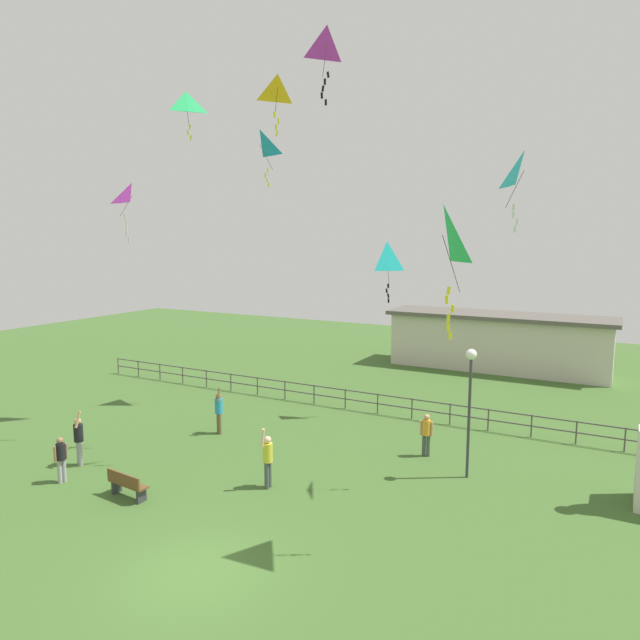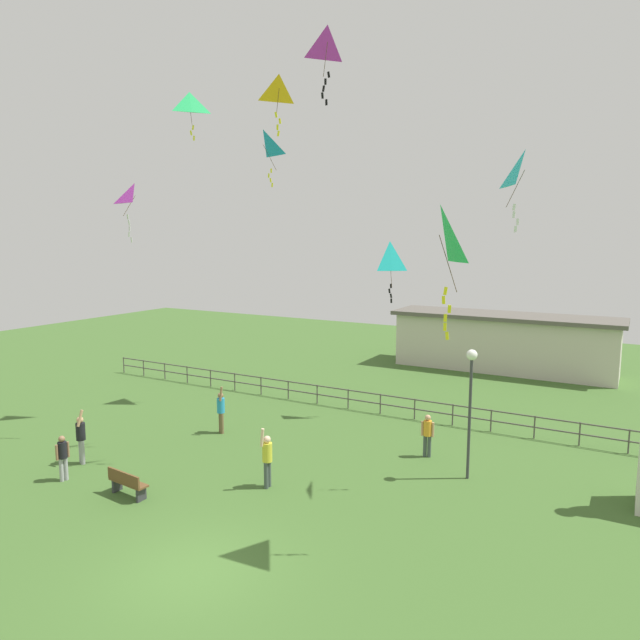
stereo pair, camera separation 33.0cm
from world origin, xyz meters
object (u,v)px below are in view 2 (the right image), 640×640
Objects in this scene: park_bench at (127,482)px; kite_0 at (135,198)px; kite_2 at (190,106)px; lamppost at (471,386)px; person_1 at (427,433)px; kite_3 at (263,146)px; person_3 at (81,436)px; kite_7 at (327,45)px; kite_4 at (390,258)px; person_4 at (63,455)px; kite_6 at (279,90)px; person_5 at (221,409)px; kite_5 at (440,239)px; person_2 at (267,457)px; kite_1 at (524,172)px.

park_bench is 10.82m from kite_0.
park_bench is 15.78m from kite_2.
lamppost is 2.01× the size of kite_0.
kite_3 reaches higher than person_1.
person_3 is (-3.52, 1.10, 0.57)m from park_bench.
lamppost is at bearing 14.14° from kite_7.
lamppost is at bearing 36.53° from park_bench.
person_1 is 0.73× the size of kite_0.
kite_0 is 0.89× the size of kite_3.
kite_4 is (7.58, 7.55, -2.44)m from kite_0.
person_4 is at bearing -141.14° from kite_7.
kite_4 is 8.68m from kite_6.
person_5 is at bearing 178.56° from kite_6.
person_4 is 15.83m from kite_3.
kite_5 is 1.32× the size of kite_7.
kite_3 is (1.71, 3.03, -1.36)m from kite_2.
person_4 is 6.53m from person_5.
kite_7 reaches higher than person_3.
person_2 is 0.82× the size of kite_3.
person_3 is 0.97× the size of kite_6.
kite_5 is at bearing -23.55° from person_5.
kite_7 is at bearing 29.33° from person_3.
kite_5 is at bearing -36.89° from kite_7.
person_3 is at bearing -124.18° from kite_4.
kite_5 is 1.53× the size of kite_6.
kite_6 is (5.66, -1.62, -0.37)m from kite_2.
kite_1 is at bearing 27.21° from person_4.
person_5 is 13.02m from kite_2.
person_5 is 9.15m from kite_0.
kite_0 is at bearing -162.23° from person_1.
kite_0 is at bearing -135.11° from kite_4.
kite_2 reaches higher than kite_3.
lamppost is 1.78× the size of kite_3.
lamppost is 12.36m from kite_6.
person_4 is at bearing -140.98° from person_1.
person_3 is 15.95m from kite_7.
kite_3 is (1.41, 9.63, 11.31)m from person_3.
person_4 is 15.14m from kite_4.
kite_4 is at bearing 71.36° from kite_6.
park_bench is 0.61× the size of kite_3.
kite_6 reaches higher than person_4.
kite_0 is 14.28m from kite_1.
person_2 is at bearing -55.20° from kite_3.
kite_3 is 8.46m from kite_7.
kite_3 is at bearing 75.42° from kite_0.
park_bench is 4.44m from person_2.
person_4 is at bearing -154.98° from person_2.
person_1 is 6.28m from person_2.
kite_3 is (-11.06, 4.10, 9.11)m from lamppost.
kite_6 reaches higher than kite_5.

